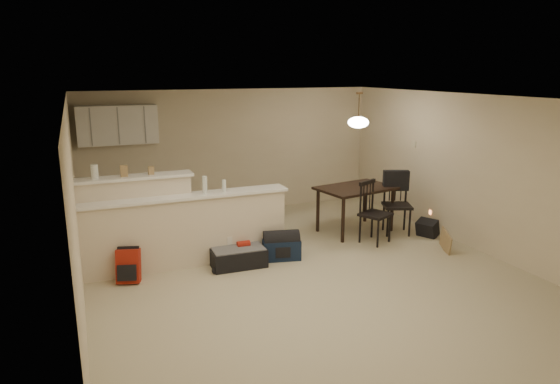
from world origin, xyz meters
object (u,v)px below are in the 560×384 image
dining_table (356,192)px  dining_chair_far (397,204)px  red_backpack (128,266)px  navy_duffel (281,249)px  pendant_lamp (358,122)px  black_daypack (427,229)px  dining_chair_near (376,213)px  suitcase (238,257)px

dining_table → dining_chair_far: (0.63, -0.39, -0.18)m
red_backpack → navy_duffel: 2.29m
dining_chair_far → red_backpack: size_ratio=2.34×
pendant_lamp → navy_duffel: bearing=-156.7°
pendant_lamp → black_daypack: size_ratio=1.85×
dining_table → dining_chair_far: bearing=-42.3°
dining_chair_near → navy_duffel: bearing=158.1°
dining_table → navy_duffel: 2.00m
dining_table → pendant_lamp: bearing=-100.3°
dining_chair_far → navy_duffel: size_ratio=1.89×
navy_duffel → suitcase: bearing=-167.4°
navy_duffel → dining_chair_far: bearing=21.4°
dining_table → black_daypack: 1.40m
suitcase → navy_duffel: navy_duffel is taller
dining_table → pendant_lamp: (0.00, -0.00, 1.26)m
red_backpack → navy_duffel: (2.29, 0.00, -0.08)m
navy_duffel → red_backpack: bearing=-167.4°
black_daypack → navy_duffel: bearing=64.2°
pendant_lamp → dining_chair_far: size_ratio=0.57×
pendant_lamp → red_backpack: pendant_lamp is taller
red_backpack → dining_chair_near: bearing=18.4°
dining_chair_near → suitcase: size_ratio=1.32×
dining_chair_near → dining_chair_far: size_ratio=0.96×
dining_chair_near → navy_duffel: 1.81m
dining_chair_far → red_backpack: bearing=-153.3°
red_backpack → pendant_lamp: bearing=27.6°
dining_chair_far → red_backpack: dining_chair_far is taller
dining_table → suitcase: (-2.47, -0.76, -0.59)m
suitcase → black_daypack: size_ratio=2.39×
dining_chair_far → black_daypack: 0.67m
dining_table → dining_chair_far: 0.76m
pendant_lamp → suitcase: 3.18m
dining_chair_near → red_backpack: 4.07m
pendant_lamp → dining_chair_far: 1.62m
dining_table → dining_chair_far: size_ratio=1.34×
dining_chair_far → navy_duffel: bearing=-149.1°
dining_chair_near → black_daypack: (1.03, -0.10, -0.38)m
red_backpack → navy_duffel: red_backpack is taller
dining_chair_far → navy_duffel: dining_chair_far is taller
dining_table → pendant_lamp: size_ratio=2.36×
pendant_lamp → navy_duffel: 2.65m
navy_duffel → black_daypack: bearing=12.6°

